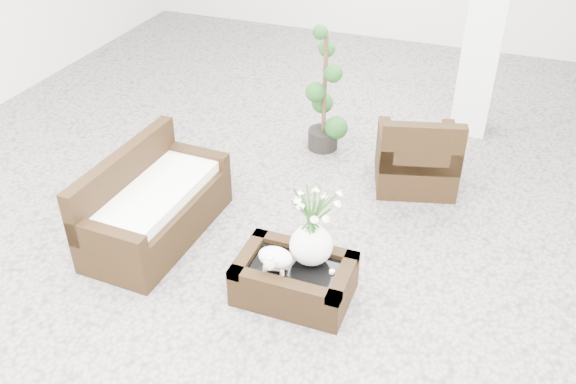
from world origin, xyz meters
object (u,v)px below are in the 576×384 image
(loveseat, at_px, (155,198))
(coffee_table, at_px, (294,280))
(topiary, at_px, (325,91))
(armchair, at_px, (418,147))

(loveseat, bearing_deg, coffee_table, -100.30)
(loveseat, height_order, topiary, topiary)
(coffee_table, bearing_deg, loveseat, 167.17)
(coffee_table, xyz_separation_m, topiary, (-0.53, 2.38, 0.54))
(coffee_table, xyz_separation_m, armchair, (0.57, 2.01, 0.26))
(loveseat, xyz_separation_m, topiary, (0.90, 2.05, 0.30))
(armchair, bearing_deg, loveseat, 24.90)
(coffee_table, bearing_deg, topiary, 102.57)
(loveseat, relative_size, topiary, 1.07)
(armchair, xyz_separation_m, topiary, (-1.10, 0.36, 0.28))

